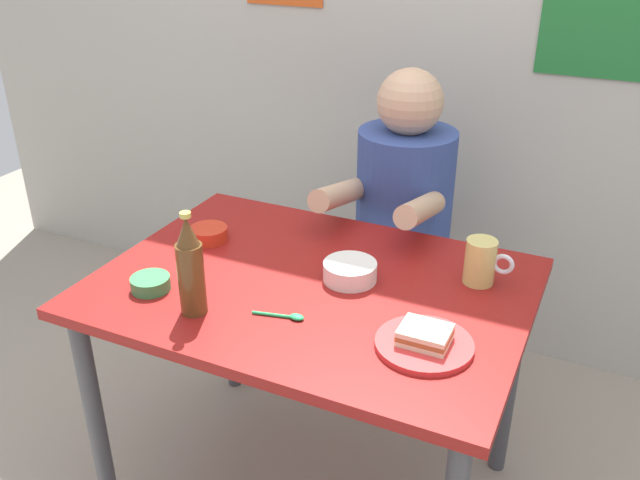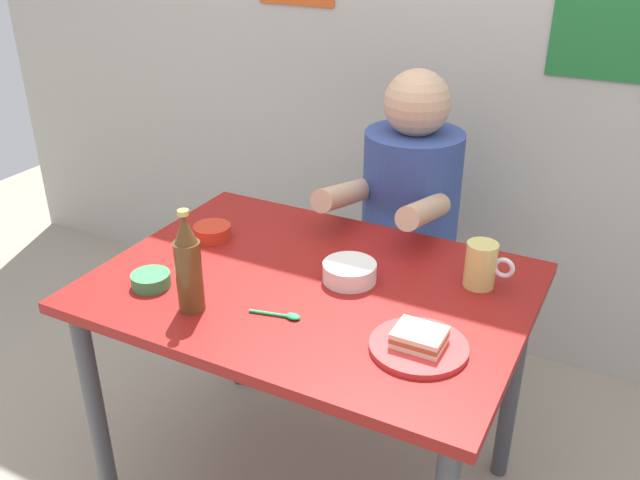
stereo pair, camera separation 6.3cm
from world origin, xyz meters
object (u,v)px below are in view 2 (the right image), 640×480
object	(u,v)px
stool	(404,300)
beer_bottle	(188,266)
dip_bowl_green	(151,279)
beer_mug	(482,265)
person_seated	(410,193)
plate_orange	(419,347)
sandwich	(419,337)
dining_table	(311,312)

from	to	relation	value
stool	beer_bottle	bearing A→B (deg)	-104.90
dip_bowl_green	beer_mug	bearing A→B (deg)	27.63
person_seated	beer_bottle	distance (m)	0.90
plate_orange	beer_bottle	distance (m)	0.56
stool	beer_mug	size ratio (longest dim) A/B	3.57
sandwich	person_seated	bearing A→B (deg)	112.07
person_seated	plate_orange	xyz separation A→B (m)	(0.31, -0.77, -0.02)
dining_table	stool	size ratio (longest dim) A/B	2.44
person_seated	sandwich	world-z (taller)	person_seated
sandwich	dining_table	bearing A→B (deg)	156.82
dining_table	person_seated	xyz separation A→B (m)	(0.04, 0.62, 0.12)
beer_mug	stool	bearing A→B (deg)	128.52
beer_mug	beer_bottle	distance (m)	0.73
sandwich	dip_bowl_green	distance (m)	0.71
stool	person_seated	bearing A→B (deg)	-90.00
stool	dip_bowl_green	world-z (taller)	dip_bowl_green
dip_bowl_green	dining_table	bearing A→B (deg)	30.12
sandwich	beer_bottle	distance (m)	0.56
beer_bottle	dip_bowl_green	distance (m)	0.19
person_seated	beer_mug	size ratio (longest dim) A/B	5.71
plate_orange	stool	bearing A→B (deg)	111.78
sandwich	dip_bowl_green	bearing A→B (deg)	-175.41
sandwich	beer_mug	bearing A→B (deg)	82.70
stool	sandwich	xyz separation A→B (m)	(0.31, -0.78, 0.42)
plate_orange	dip_bowl_green	xyz separation A→B (m)	(-0.70, -0.06, 0.01)
dining_table	stool	xyz separation A→B (m)	(0.04, 0.63, -0.30)
plate_orange	beer_mug	distance (m)	0.34
plate_orange	beer_mug	xyz separation A→B (m)	(0.04, 0.33, 0.05)
plate_orange	sandwich	size ratio (longest dim) A/B	2.00
person_seated	beer_mug	world-z (taller)	person_seated
beer_mug	dip_bowl_green	bearing A→B (deg)	-152.37
plate_orange	beer_mug	size ratio (longest dim) A/B	1.75
beer_mug	dip_bowl_green	size ratio (longest dim) A/B	1.26
beer_bottle	sandwich	bearing A→B (deg)	9.94
dining_table	stool	world-z (taller)	dining_table
beer_mug	beer_bottle	world-z (taller)	beer_bottle
stool	plate_orange	size ratio (longest dim) A/B	2.05
sandwich	beer_mug	size ratio (longest dim) A/B	0.87
plate_orange	sandwich	world-z (taller)	sandwich
dining_table	dip_bowl_green	distance (m)	0.43
stool	person_seated	xyz separation A→B (m)	(0.00, -0.01, 0.42)
sandwich	dip_bowl_green	size ratio (longest dim) A/B	1.10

